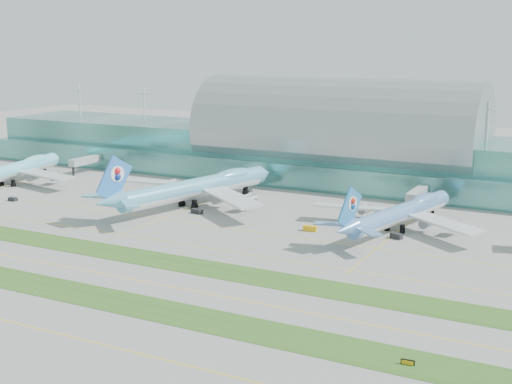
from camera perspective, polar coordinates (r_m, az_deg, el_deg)
The scene contains 17 objects.
ground at distance 192.98m, azimuth -7.63°, elevation -5.67°, with size 700.00×700.00×0.00m, color gray.
terminal at distance 301.44m, azimuth 6.53°, elevation 3.59°, with size 340.00×69.10×36.00m.
grass_strip_near at distance 172.18m, azimuth -13.04°, elevation -8.10°, with size 420.00×12.00×0.08m, color #2D591E.
grass_strip_far at distance 194.52m, azimuth -7.29°, elevation -5.51°, with size 420.00×12.00×0.08m, color #2D591E.
taxiline_a at distance 158.72m, azimuth -17.79°, elevation -10.18°, with size 420.00×0.35×0.01m, color yellow.
taxiline_b at distance 182.35m, azimuth -10.17°, elevation -6.83°, with size 420.00×0.35×0.01m, color yellow.
taxiline_c at distance 207.24m, azimuth -4.76°, elevation -4.35°, with size 420.00×0.35×0.01m, color yellow.
taxiline_d at distance 225.39m, azimuth -1.77°, elevation -2.95°, with size 420.00×0.35×0.01m, color yellow.
airliner_a at distance 309.38m, azimuth -18.89°, elevation 1.71°, with size 62.42×71.63×19.79m.
airliner_b at distance 256.03m, azimuth -4.70°, elevation 0.46°, with size 70.39×81.29×22.69m.
airliner_c at distance 227.71m, azimuth 11.57°, elevation -1.55°, with size 57.92×66.75×18.56m.
gse_b at distance 278.50m, azimuth -18.88°, elevation -0.54°, with size 3.36×1.85×1.29m, color black.
gse_c at distance 259.15m, azimuth -9.51°, elevation -0.93°, with size 3.79×1.69×1.57m, color black.
gse_d at distance 245.49m, azimuth -4.75°, elevation -1.54°, with size 4.10×1.99×1.51m, color black.
gse_e at distance 223.09m, azimuth 4.34°, elevation -2.92°, with size 4.23×1.75×1.65m, color #EFA70E.
gse_f at distance 218.17m, azimuth 11.16°, elevation -3.47°, with size 3.66×1.79×1.66m, color black.
taxiway_sign_east at distance 137.42m, azimuth 12.05°, elevation -13.19°, with size 2.62×0.48×1.10m.
Camera 1 is at (106.92, -149.51, 58.78)m, focal length 50.00 mm.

